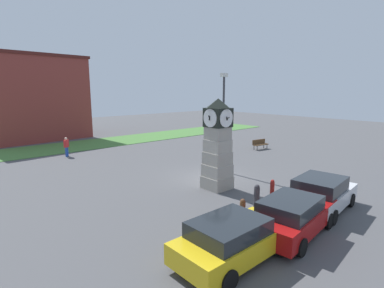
{
  "coord_description": "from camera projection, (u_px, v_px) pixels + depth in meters",
  "views": [
    {
      "loc": [
        -12.99,
        -12.85,
        5.49
      ],
      "look_at": [
        -0.51,
        1.34,
        2.03
      ],
      "focal_mm": 28.0,
      "sensor_mm": 36.0,
      "label": 1
    }
  ],
  "objects": [
    {
      "name": "car_navy_sedan",
      "position": [
        233.0,
        239.0,
        9.64
      ],
      "size": [
        4.33,
        2.04,
        1.45
      ],
      "color": "gold",
      "rests_on": "ground_plane"
    },
    {
      "name": "clock_tower",
      "position": [
        218.0,
        146.0,
        16.43
      ],
      "size": [
        1.49,
        1.58,
        5.01
      ],
      "color": "#9C978C",
      "rests_on": "ground_plane"
    },
    {
      "name": "grass_verge_far",
      "position": [
        71.0,
        147.0,
        29.01
      ],
      "size": [
        53.43,
        5.62,
        0.04
      ],
      "primitive_type": "cube",
      "color": "#477A38",
      "rests_on": "ground_plane"
    },
    {
      "name": "car_near_tower",
      "position": [
        293.0,
        215.0,
        11.38
      ],
      "size": [
        4.59,
        2.34,
        1.49
      ],
      "color": "#A51111",
      "rests_on": "ground_plane"
    },
    {
      "name": "ground_plane",
      "position": [
        212.0,
        177.0,
        18.91
      ],
      "size": [
        89.05,
        89.05,
        0.0
      ],
      "primitive_type": "plane",
      "color": "#4C4C4F"
    },
    {
      "name": "car_by_building",
      "position": [
        321.0,
        193.0,
        13.7
      ],
      "size": [
        4.38,
        2.43,
        1.58
      ],
      "color": "silver",
      "rests_on": "ground_plane"
    },
    {
      "name": "street_lamp_near_road",
      "position": [
        223.0,
        116.0,
        19.62
      ],
      "size": [
        0.5,
        0.24,
        6.51
      ],
      "color": "#333338",
      "rests_on": "ground_plane"
    },
    {
      "name": "bollard_mid_row",
      "position": [
        257.0,
        195.0,
        14.13
      ],
      "size": [
        0.28,
        0.28,
        1.09
      ],
      "color": "#333338",
      "rests_on": "ground_plane"
    },
    {
      "name": "pedestrian_crossing_lot",
      "position": [
        66.0,
        146.0,
        24.64
      ],
      "size": [
        0.46,
        0.44,
        1.6
      ],
      "color": "#264CA5",
      "rests_on": "ground_plane"
    },
    {
      "name": "bollard_near_tower",
      "position": [
        243.0,
        209.0,
        12.81
      ],
      "size": [
        0.25,
        0.25,
        0.89
      ],
      "color": "brown",
      "rests_on": "ground_plane"
    },
    {
      "name": "bollard_far_row",
      "position": [
        272.0,
        189.0,
        15.07
      ],
      "size": [
        0.21,
        0.21,
        1.03
      ],
      "color": "maroon",
      "rests_on": "ground_plane"
    },
    {
      "name": "bench",
      "position": [
        260.0,
        144.0,
        27.76
      ],
      "size": [
        1.66,
        0.75,
        0.9
      ],
      "color": "brown",
      "rests_on": "ground_plane"
    },
    {
      "name": "warehouse_blue_far",
      "position": [
        31.0,
        98.0,
        32.74
      ],
      "size": [
        11.31,
        7.82,
        9.12
      ],
      "color": "maroon",
      "rests_on": "ground_plane"
    }
  ]
}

